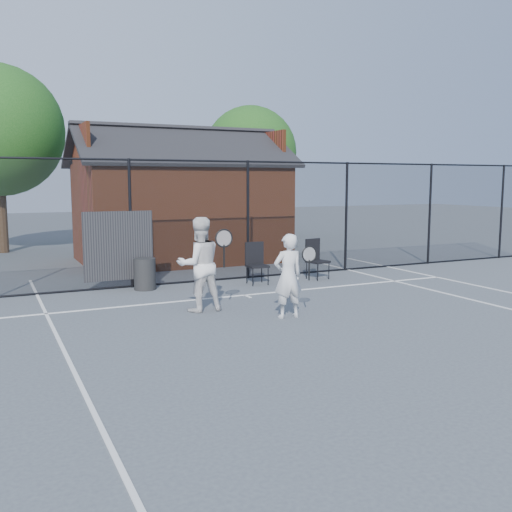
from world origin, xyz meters
name	(u,v)px	position (x,y,z in m)	size (l,w,h in m)	color
ground	(317,327)	(0.00, 0.00, 0.00)	(80.00, 80.00, 0.00)	#454A4F
court_lines	(363,346)	(0.00, -1.32, 0.01)	(11.02, 18.00, 0.01)	silver
fence	(200,224)	(-0.30, 5.00, 1.45)	(22.04, 3.00, 3.00)	black
clubhouse	(180,209)	(0.50, 9.00, 1.61)	(6.50, 4.36, 4.19)	brown
tree_right	(250,153)	(5.50, 14.50, 3.71)	(3.97, 3.97, 5.70)	#2E2212
player_front	(288,276)	(-0.13, 0.80, 0.78)	(0.69, 0.51, 1.55)	silver
player_back	(199,264)	(-1.40, 2.01, 0.91)	(0.98, 0.72, 1.81)	white
chair_left	(257,264)	(0.83, 4.10, 0.49)	(0.48, 0.49, 0.99)	black
chair_right	(318,260)	(2.54, 4.10, 0.50)	(0.48, 0.50, 1.00)	black
waste_bin	(145,274)	(-1.80, 4.60, 0.36)	(0.50, 0.50, 0.73)	#252525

